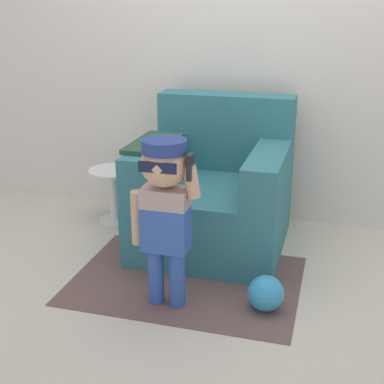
{
  "coord_description": "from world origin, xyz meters",
  "views": [
    {
      "loc": [
        0.68,
        -3.16,
        1.57
      ],
      "look_at": [
        -0.12,
        -0.35,
        0.52
      ],
      "focal_mm": 50.0,
      "sensor_mm": 36.0,
      "label": 1
    }
  ],
  "objects_px": {
    "armchair": "(214,193)",
    "side_table": "(114,190)",
    "toy_ball": "(266,293)",
    "person_child": "(165,198)"
  },
  "relations": [
    {
      "from": "armchair",
      "to": "person_child",
      "type": "distance_m",
      "value": 0.88
    },
    {
      "from": "armchair",
      "to": "toy_ball",
      "type": "distance_m",
      "value": 0.92
    },
    {
      "from": "person_child",
      "to": "toy_ball",
      "type": "xyz_separation_m",
      "value": [
        0.53,
        0.09,
        -0.52
      ]
    },
    {
      "from": "armchair",
      "to": "side_table",
      "type": "height_order",
      "value": "armchair"
    },
    {
      "from": "person_child",
      "to": "side_table",
      "type": "distance_m",
      "value": 1.29
    },
    {
      "from": "person_child",
      "to": "side_table",
      "type": "relative_size",
      "value": 2.26
    },
    {
      "from": "person_child",
      "to": "side_table",
      "type": "height_order",
      "value": "person_child"
    },
    {
      "from": "person_child",
      "to": "side_table",
      "type": "xyz_separation_m",
      "value": [
        -0.73,
        0.99,
        -0.37
      ]
    },
    {
      "from": "person_child",
      "to": "toy_ball",
      "type": "height_order",
      "value": "person_child"
    },
    {
      "from": "armchair",
      "to": "person_child",
      "type": "relative_size",
      "value": 1.05
    }
  ]
}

